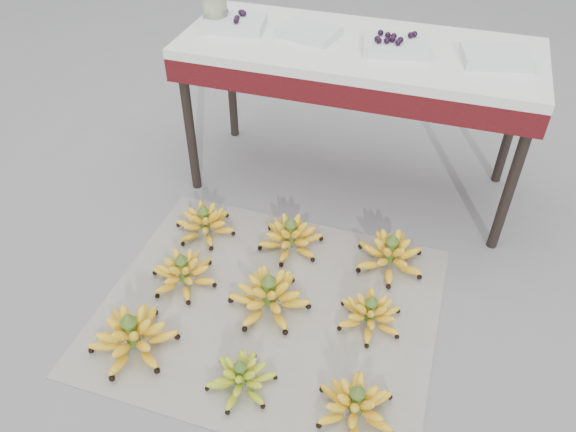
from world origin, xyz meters
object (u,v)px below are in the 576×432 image
(bunch_mid_center, at_px, (269,296))
(tray_left, at_px, (309,32))
(glass_jar, at_px, (215,9))
(bunch_back_right, at_px, (390,254))
(bunch_front_left, at_px, (133,336))
(bunch_mid_left, at_px, (183,272))
(bunch_back_center, at_px, (291,237))
(tray_right, at_px, (395,45))
(tray_far_right, at_px, (496,57))
(bunch_front_right, at_px, (356,405))
(bunch_mid_right, at_px, (370,314))
(bunch_back_left, at_px, (205,223))
(vendor_table, at_px, (358,62))
(tray_far_left, at_px, (235,23))
(bunch_front_center, at_px, (241,377))
(newspaper_mat, at_px, (269,308))

(bunch_mid_center, distance_m, tray_left, 1.11)
(glass_jar, bearing_deg, bunch_back_right, -28.94)
(bunch_front_left, bearing_deg, bunch_mid_left, 77.82)
(bunch_back_center, relative_size, tray_right, 0.99)
(tray_far_right, height_order, glass_jar, glass_jar)
(bunch_front_left, height_order, bunch_front_right, bunch_front_left)
(bunch_mid_right, height_order, tray_left, tray_left)
(tray_right, height_order, tray_far_right, tray_right)
(bunch_back_left, height_order, vendor_table, vendor_table)
(bunch_front_left, bearing_deg, bunch_mid_right, 17.77)
(bunch_mid_center, relative_size, bunch_mid_right, 1.08)
(bunch_front_right, bearing_deg, bunch_mid_right, 80.47)
(glass_jar, bearing_deg, bunch_mid_left, -78.84)
(vendor_table, relative_size, tray_far_left, 5.27)
(bunch_mid_right, distance_m, tray_far_left, 1.35)
(bunch_front_center, height_order, bunch_mid_left, bunch_mid_left)
(vendor_table, height_order, tray_left, tray_left)
(bunch_mid_center, height_order, tray_right, tray_right)
(bunch_front_left, relative_size, bunch_back_center, 1.20)
(glass_jar, bearing_deg, bunch_mid_center, -58.61)
(bunch_mid_center, relative_size, bunch_back_center, 1.19)
(bunch_front_left, relative_size, bunch_mid_left, 1.09)
(bunch_front_left, xyz_separation_m, bunch_mid_center, (0.40, 0.32, -0.00))
(tray_left, bearing_deg, vendor_table, -2.31)
(bunch_mid_left, bearing_deg, tray_left, 86.21)
(bunch_front_right, bearing_deg, tray_far_right, 65.01)
(bunch_mid_center, bearing_deg, tray_left, 104.76)
(bunch_mid_left, relative_size, bunch_mid_right, 0.99)
(bunch_back_center, bearing_deg, tray_far_left, 126.06)
(bunch_back_center, bearing_deg, bunch_mid_center, -88.88)
(tray_left, height_order, tray_far_right, tray_far_right)
(bunch_back_center, bearing_deg, bunch_mid_right, -39.93)
(bunch_front_left, distance_m, glass_jar, 1.40)
(newspaper_mat, distance_m, vendor_table, 1.08)
(bunch_mid_left, xyz_separation_m, bunch_mid_center, (0.37, -0.02, 0.01))
(bunch_front_center, distance_m, tray_left, 1.41)
(bunch_front_center, bearing_deg, bunch_mid_center, 73.05)
(bunch_back_center, xyz_separation_m, vendor_table, (0.13, 0.53, 0.57))
(bunch_mid_left, relative_size, bunch_back_left, 1.07)
(bunch_front_center, bearing_deg, bunch_front_left, 155.08)
(bunch_back_left, distance_m, glass_jar, 0.92)
(bunch_front_right, relative_size, bunch_mid_center, 0.93)
(newspaper_mat, height_order, bunch_front_right, bunch_front_right)
(bunch_front_left, height_order, bunch_front_center, bunch_front_left)
(bunch_front_center, distance_m, tray_far_left, 1.47)
(vendor_table, bearing_deg, bunch_front_right, -75.90)
(vendor_table, bearing_deg, bunch_back_center, -103.66)
(bunch_front_right, height_order, tray_right, tray_right)
(newspaper_mat, height_order, bunch_back_left, bunch_back_left)
(newspaper_mat, xyz_separation_m, bunch_mid_left, (-0.37, 0.02, 0.06))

